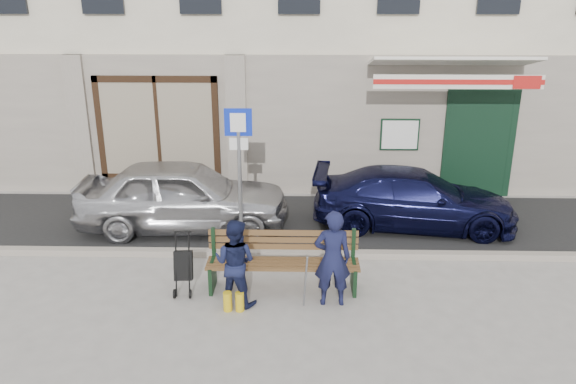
{
  "coord_description": "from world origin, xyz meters",
  "views": [
    {
      "loc": [
        0.07,
        -7.6,
        4.45
      ],
      "look_at": [
        -0.16,
        1.6,
        1.2
      ],
      "focal_mm": 35.0,
      "sensor_mm": 36.0,
      "label": 1
    }
  ],
  "objects_px": {
    "woman": "(235,262)",
    "stroller": "(183,267)",
    "man": "(332,258)",
    "car_navy": "(414,199)",
    "car_silver": "(183,195)",
    "parking_sign": "(239,157)",
    "bench": "(280,263)"
  },
  "relations": [
    {
      "from": "bench",
      "to": "car_navy",
      "type": "bearing_deg",
      "value": 45.83
    },
    {
      "from": "car_silver",
      "to": "stroller",
      "type": "relative_size",
      "value": 4.16
    },
    {
      "from": "car_navy",
      "to": "stroller",
      "type": "bearing_deg",
      "value": 130.55
    },
    {
      "from": "car_navy",
      "to": "parking_sign",
      "type": "bearing_deg",
      "value": 114.18
    },
    {
      "from": "parking_sign",
      "to": "stroller",
      "type": "relative_size",
      "value": 2.63
    },
    {
      "from": "car_navy",
      "to": "woman",
      "type": "height_order",
      "value": "woman"
    },
    {
      "from": "parking_sign",
      "to": "stroller",
      "type": "height_order",
      "value": "parking_sign"
    },
    {
      "from": "car_navy",
      "to": "parking_sign",
      "type": "distance_m",
      "value": 3.72
    },
    {
      "from": "car_navy",
      "to": "man",
      "type": "distance_m",
      "value": 3.58
    },
    {
      "from": "woman",
      "to": "stroller",
      "type": "bearing_deg",
      "value": -0.93
    },
    {
      "from": "parking_sign",
      "to": "bench",
      "type": "bearing_deg",
      "value": -63.83
    },
    {
      "from": "stroller",
      "to": "bench",
      "type": "bearing_deg",
      "value": 1.54
    },
    {
      "from": "parking_sign",
      "to": "woman",
      "type": "height_order",
      "value": "parking_sign"
    },
    {
      "from": "stroller",
      "to": "man",
      "type": "bearing_deg",
      "value": -10.7
    },
    {
      "from": "parking_sign",
      "to": "woman",
      "type": "relative_size",
      "value": 1.92
    },
    {
      "from": "woman",
      "to": "stroller",
      "type": "height_order",
      "value": "woman"
    },
    {
      "from": "car_silver",
      "to": "woman",
      "type": "height_order",
      "value": "car_silver"
    },
    {
      "from": "car_silver",
      "to": "car_navy",
      "type": "relative_size",
      "value": 1.03
    },
    {
      "from": "man",
      "to": "stroller",
      "type": "height_order",
      "value": "man"
    },
    {
      "from": "parking_sign",
      "to": "bench",
      "type": "height_order",
      "value": "parking_sign"
    },
    {
      "from": "man",
      "to": "woman",
      "type": "bearing_deg",
      "value": -2.53
    },
    {
      "from": "bench",
      "to": "man",
      "type": "xyz_separation_m",
      "value": [
        0.8,
        -0.42,
        0.3
      ]
    },
    {
      "from": "bench",
      "to": "man",
      "type": "relative_size",
      "value": 1.59
    },
    {
      "from": "car_navy",
      "to": "woman",
      "type": "bearing_deg",
      "value": 139.87
    },
    {
      "from": "bench",
      "to": "stroller",
      "type": "bearing_deg",
      "value": -174.93
    },
    {
      "from": "man",
      "to": "car_navy",
      "type": "bearing_deg",
      "value": -123.02
    },
    {
      "from": "car_silver",
      "to": "woman",
      "type": "bearing_deg",
      "value": -156.79
    },
    {
      "from": "woman",
      "to": "man",
      "type": "bearing_deg",
      "value": -161.23
    },
    {
      "from": "car_silver",
      "to": "stroller",
      "type": "xyz_separation_m",
      "value": [
        0.5,
        -2.56,
        -0.26
      ]
    },
    {
      "from": "man",
      "to": "stroller",
      "type": "relative_size",
      "value": 1.53
    },
    {
      "from": "car_navy",
      "to": "bench",
      "type": "xyz_separation_m",
      "value": [
        -2.59,
        -2.67,
        -0.12
      ]
    },
    {
      "from": "car_navy",
      "to": "stroller",
      "type": "relative_size",
      "value": 4.05
    }
  ]
}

